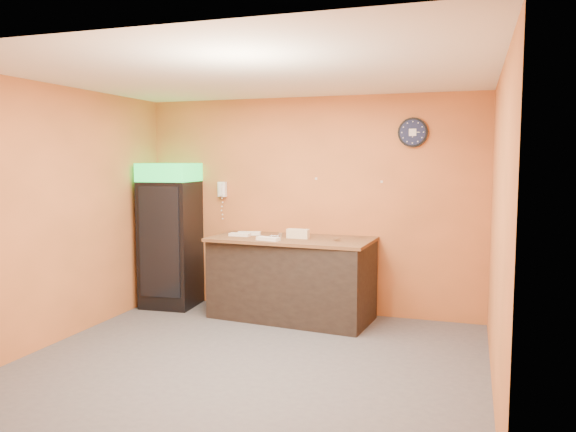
% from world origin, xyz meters
% --- Properties ---
extents(floor, '(4.50, 4.50, 0.00)m').
position_xyz_m(floor, '(0.00, 0.00, 0.00)').
color(floor, '#47474C').
rests_on(floor, ground).
extents(back_wall, '(4.50, 0.02, 2.80)m').
position_xyz_m(back_wall, '(0.00, 2.00, 1.40)').
color(back_wall, orange).
rests_on(back_wall, floor).
extents(left_wall, '(0.02, 4.00, 2.80)m').
position_xyz_m(left_wall, '(-2.25, 0.00, 1.40)').
color(left_wall, orange).
rests_on(left_wall, floor).
extents(right_wall, '(0.02, 4.00, 2.80)m').
position_xyz_m(right_wall, '(2.25, 0.00, 1.40)').
color(right_wall, orange).
rests_on(right_wall, floor).
extents(ceiling, '(4.50, 4.00, 0.02)m').
position_xyz_m(ceiling, '(0.00, 0.00, 2.80)').
color(ceiling, white).
rests_on(ceiling, back_wall).
extents(beverage_cooler, '(0.73, 0.74, 1.95)m').
position_xyz_m(beverage_cooler, '(-1.85, 1.61, 0.95)').
color(beverage_cooler, black).
rests_on(beverage_cooler, floor).
extents(prep_counter, '(2.05, 1.07, 0.99)m').
position_xyz_m(prep_counter, '(-0.09, 1.56, 0.49)').
color(prep_counter, black).
rests_on(prep_counter, floor).
extents(wall_clock, '(0.36, 0.06, 0.36)m').
position_xyz_m(wall_clock, '(1.32, 1.97, 2.32)').
color(wall_clock, black).
rests_on(wall_clock, back_wall).
extents(wall_phone, '(0.11, 0.10, 0.21)m').
position_xyz_m(wall_phone, '(-1.22, 1.95, 1.59)').
color(wall_phone, white).
rests_on(wall_phone, back_wall).
extents(butcher_paper, '(2.05, 1.08, 0.04)m').
position_xyz_m(butcher_paper, '(-0.09, 1.56, 1.01)').
color(butcher_paper, brown).
rests_on(butcher_paper, prep_counter).
extents(sub_roll_stack, '(0.28, 0.11, 0.12)m').
position_xyz_m(sub_roll_stack, '(0.00, 1.52, 1.08)').
color(sub_roll_stack, beige).
rests_on(sub_roll_stack, butcher_paper).
extents(wrapped_sandwich_left, '(0.27, 0.11, 0.04)m').
position_xyz_m(wrapped_sandwich_left, '(-0.76, 1.48, 1.05)').
color(wrapped_sandwich_left, white).
rests_on(wrapped_sandwich_left, butcher_paper).
extents(wrapped_sandwich_mid, '(0.30, 0.17, 0.04)m').
position_xyz_m(wrapped_sandwich_mid, '(-0.29, 1.24, 1.05)').
color(wrapped_sandwich_mid, white).
rests_on(wrapped_sandwich_mid, butcher_paper).
extents(wrapped_sandwich_right, '(0.31, 0.19, 0.04)m').
position_xyz_m(wrapped_sandwich_right, '(-0.69, 1.63, 1.05)').
color(wrapped_sandwich_right, white).
rests_on(wrapped_sandwich_right, butcher_paper).
extents(kitchen_tool, '(0.06, 0.06, 0.06)m').
position_xyz_m(kitchen_tool, '(-0.24, 1.58, 1.05)').
color(kitchen_tool, silver).
rests_on(kitchen_tool, butcher_paper).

